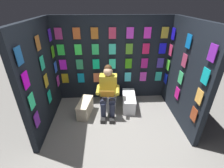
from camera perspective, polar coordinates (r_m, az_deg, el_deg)
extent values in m
plane|color=gray|center=(3.21, 1.91, -22.39)|extent=(30.00, 30.00, 0.00)
cube|color=black|center=(4.16, 0.07, 8.51)|extent=(2.95, 0.10, 2.16)
cube|color=#B49F1B|center=(4.37, -16.36, 1.95)|extent=(0.17, 0.01, 0.26)
cube|color=#0E94C4|center=(4.29, -10.99, 2.12)|extent=(0.17, 0.01, 0.26)
cube|color=#DB6A41|center=(4.25, -5.46, 2.27)|extent=(0.17, 0.01, 0.26)
cube|color=#1A7FDD|center=(4.25, 0.12, 2.40)|extent=(0.17, 0.01, 0.26)
cube|color=#3BBECB|center=(4.29, 5.66, 2.51)|extent=(0.17, 0.01, 0.26)
cube|color=#C838BB|center=(4.37, 11.04, 2.59)|extent=(0.17, 0.01, 0.26)
cube|color=#2BB49C|center=(4.48, 16.20, 2.65)|extent=(0.17, 0.01, 0.26)
cube|color=#CC1CDE|center=(4.23, -17.05, 6.58)|extent=(0.17, 0.01, 0.26)
cube|color=#2C9863|center=(4.14, -11.46, 6.85)|extent=(0.17, 0.01, 0.26)
cube|color=#0CD08C|center=(4.10, -5.70, 7.05)|extent=(0.17, 0.01, 0.26)
cube|color=#2FE2AF|center=(4.10, 0.13, 7.19)|extent=(0.17, 0.01, 0.26)
cube|color=#399810|center=(4.14, 5.90, 7.26)|extent=(0.17, 0.01, 0.26)
cube|color=#B21A81|center=(4.22, 11.51, 7.25)|extent=(0.17, 0.01, 0.26)
cube|color=#4631A7|center=(4.34, 16.86, 7.18)|extent=(0.17, 0.01, 0.26)
cube|color=green|center=(4.11, -17.79, 11.50)|extent=(0.17, 0.01, 0.26)
cube|color=#36ED4F|center=(4.03, -11.98, 11.89)|extent=(0.17, 0.01, 0.26)
cube|color=#2CC565|center=(3.98, -5.96, 12.16)|extent=(0.17, 0.01, 0.26)
cube|color=#39D1B4|center=(3.98, 0.14, 12.31)|extent=(0.17, 0.01, 0.26)
cube|color=#529325|center=(4.02, 6.17, 12.32)|extent=(0.17, 0.01, 0.26)
cube|color=#DB1C5A|center=(4.11, 12.02, 12.20)|extent=(0.17, 0.01, 0.26)
cube|color=#1618F0|center=(4.23, 17.57, 11.98)|extent=(0.17, 0.01, 0.26)
cube|color=#9B2D6F|center=(4.03, -18.60, 16.66)|extent=(0.17, 0.01, 0.26)
cube|color=#C95A27|center=(3.94, -12.54, 17.18)|extent=(0.17, 0.01, 0.26)
cube|color=#B4621F|center=(3.90, -6.24, 17.54)|extent=(0.17, 0.01, 0.26)
cube|color=#BF3157|center=(3.90, 0.14, 17.69)|extent=(0.17, 0.01, 0.26)
cube|color=#BF33C7|center=(3.94, 6.46, 17.64)|extent=(0.17, 0.01, 0.26)
cube|color=#E02CCB|center=(4.03, 12.57, 17.40)|extent=(0.17, 0.01, 0.26)
cube|color=gold|center=(4.15, 18.35, 17.00)|extent=(0.17, 0.01, 0.26)
cube|color=black|center=(3.66, 24.64, 3.09)|extent=(0.10, 1.83, 2.16)
cube|color=#111EB6|center=(4.42, 18.55, 1.87)|extent=(0.01, 0.17, 0.26)
cube|color=#D01B86|center=(3.82, 22.18, -3.03)|extent=(0.01, 0.17, 0.26)
cube|color=#943A1B|center=(3.29, 27.14, -9.60)|extent=(0.01, 0.17, 0.26)
cube|color=#51EA36|center=(4.27, 19.31, 6.45)|extent=(0.01, 0.17, 0.26)
cube|color=#3DBD74|center=(3.65, 23.24, 2.09)|extent=(0.01, 0.17, 0.26)
cube|color=#F0AB47|center=(3.09, 28.65, -3.95)|extent=(0.01, 0.17, 0.26)
cube|color=#DA3665|center=(4.16, 20.14, 11.30)|extent=(0.01, 0.17, 0.26)
cube|color=#A8385B|center=(3.52, 24.40, 7.65)|extent=(0.01, 0.17, 0.26)
cube|color=#12A8B1|center=(2.93, 30.33, 2.40)|extent=(0.01, 0.17, 0.26)
cube|color=#1810D5|center=(4.08, 21.04, 16.39)|extent=(0.01, 0.17, 0.26)
cube|color=blue|center=(3.42, 25.67, 13.59)|extent=(0.01, 0.17, 0.26)
cube|color=purple|center=(2.81, 32.19, 9.37)|extent=(0.01, 0.17, 0.26)
cube|color=black|center=(3.50, -23.95, 2.10)|extent=(0.10, 1.83, 2.16)
cube|color=purple|center=(3.11, -25.18, -11.37)|extent=(0.01, 0.17, 0.26)
cube|color=#15B793|center=(3.67, -21.37, -4.17)|extent=(0.01, 0.17, 0.26)
cube|color=#CB3BC8|center=(4.29, -18.65, 1.06)|extent=(0.01, 0.17, 0.26)
cube|color=#2EEB97|center=(2.90, -26.68, -5.50)|extent=(0.01, 0.17, 0.26)
cube|color=gold|center=(3.50, -22.43, 1.12)|extent=(0.01, 0.17, 0.26)
cube|color=blue|center=(4.14, -19.45, 5.75)|extent=(0.01, 0.17, 0.26)
cube|color=#DB0CE5|center=(2.73, -28.36, 1.20)|extent=(0.01, 0.17, 0.26)
cube|color=#25C094|center=(3.36, -23.60, 6.90)|extent=(0.01, 0.17, 0.26)
cube|color=#4FA51C|center=(4.02, -20.31, 10.75)|extent=(0.01, 0.17, 0.26)
cube|color=#1E599D|center=(2.61, -30.25, 8.66)|extent=(0.01, 0.17, 0.26)
cube|color=#AA632B|center=(3.26, -24.89, 13.12)|extent=(0.01, 0.17, 0.26)
cube|color=#4A23D2|center=(3.94, -21.25, 16.00)|extent=(0.01, 0.17, 0.26)
cylinder|color=white|center=(4.03, -1.25, -6.25)|extent=(0.38, 0.38, 0.40)
cylinder|color=white|center=(3.92, -1.28, -3.68)|extent=(0.41, 0.41, 0.02)
cube|color=white|center=(4.06, -1.11, 0.27)|extent=(0.39, 0.21, 0.36)
cylinder|color=white|center=(3.98, -1.18, -0.33)|extent=(0.39, 0.10, 0.39)
cube|color=gold|center=(3.75, -1.31, -0.39)|extent=(0.42, 0.25, 0.52)
sphere|color=tan|center=(3.57, -1.40, 4.39)|extent=(0.21, 0.21, 0.21)
sphere|color=#472D19|center=(3.57, -1.39, 5.58)|extent=(0.17, 0.17, 0.17)
cylinder|color=#23283D|center=(3.70, 0.11, -5.22)|extent=(0.18, 0.41, 0.15)
cylinder|color=#23283D|center=(3.72, -2.99, -5.16)|extent=(0.18, 0.41, 0.15)
cylinder|color=#23283D|center=(3.69, 0.01, -9.71)|extent=(0.12, 0.12, 0.42)
cylinder|color=#23283D|center=(3.70, -3.13, -9.63)|extent=(0.12, 0.12, 0.42)
cube|color=black|center=(3.75, -0.02, -12.29)|extent=(0.13, 0.27, 0.09)
cube|color=black|center=(3.76, -3.14, -12.20)|extent=(0.13, 0.27, 0.09)
cylinder|color=gold|center=(3.61, 2.03, -2.17)|extent=(0.11, 0.32, 0.13)
cylinder|color=gold|center=(3.63, -4.94, -2.04)|extent=(0.11, 0.32, 0.13)
cube|color=orange|center=(3.48, -1.61, -3.65)|extent=(0.31, 0.15, 0.23)
cube|color=silver|center=(4.10, 5.95, -6.35)|extent=(0.35, 0.72, 0.33)
cube|color=white|center=(4.00, 6.07, -4.23)|extent=(0.37, 0.74, 0.03)
cube|color=beige|center=(3.91, -9.54, -8.54)|extent=(0.36, 0.63, 0.33)
cube|color=beige|center=(3.81, -9.75, -6.37)|extent=(0.37, 0.65, 0.03)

